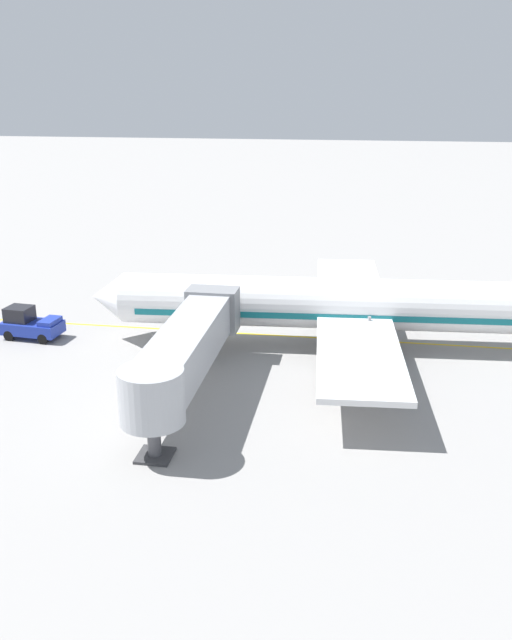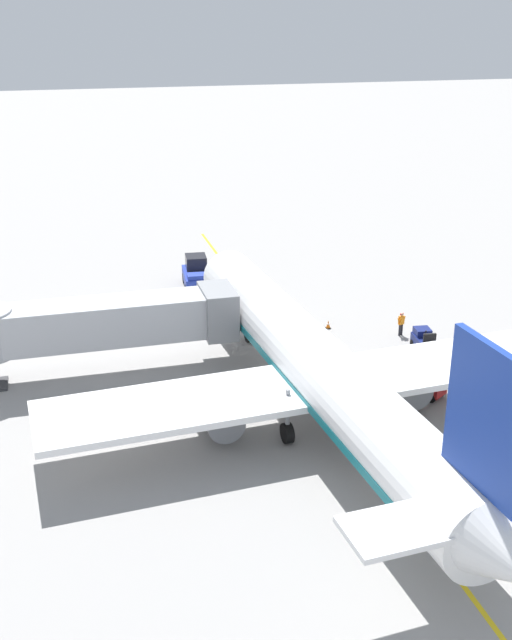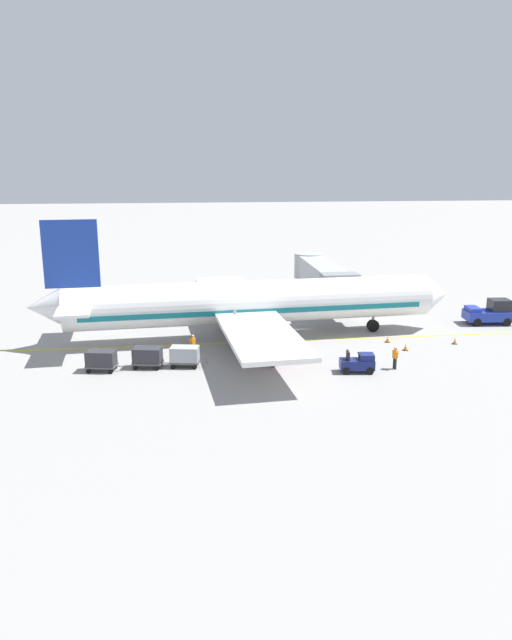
# 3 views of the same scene
# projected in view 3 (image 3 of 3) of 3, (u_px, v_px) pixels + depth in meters

# --- Properties ---
(ground_plane) EXTENTS (400.00, 400.00, 0.00)m
(ground_plane) POSITION_uv_depth(u_px,v_px,m) (242.00, 343.00, 52.19)
(ground_plane) COLOR gray
(gate_lead_in_line) EXTENTS (0.24, 80.00, 0.01)m
(gate_lead_in_line) POSITION_uv_depth(u_px,v_px,m) (242.00, 343.00, 52.19)
(gate_lead_in_line) COLOR gold
(gate_lead_in_line) RESTS_ON ground
(parked_airliner) EXTENTS (30.29, 37.35, 10.63)m
(parked_airliner) POSITION_uv_depth(u_px,v_px,m) (250.00, 303.00, 52.82)
(parked_airliner) COLOR white
(parked_airliner) RESTS_ON ground
(jet_bridge) EXTENTS (16.68, 3.50, 4.98)m
(jet_bridge) POSITION_uv_depth(u_px,v_px,m) (322.00, 276.00, 64.18)
(jet_bridge) COLOR #A8AAAF
(jet_bridge) RESTS_ON ground
(pushback_tractor) EXTENTS (2.59, 4.58, 2.40)m
(pushback_tractor) POSITION_uv_depth(u_px,v_px,m) (490.00, 313.00, 58.19)
(pushback_tractor) COLOR #1E339E
(pushback_tractor) RESTS_ON ground
(baggage_tug_lead) EXTENTS (2.36, 2.75, 1.62)m
(baggage_tug_lead) POSITION_uv_depth(u_px,v_px,m) (278.00, 354.00, 46.77)
(baggage_tug_lead) COLOR #B21E1E
(baggage_tug_lead) RESTS_ON ground
(baggage_tug_trailing) EXTENTS (1.55, 2.63, 1.62)m
(baggage_tug_trailing) POSITION_uv_depth(u_px,v_px,m) (358.00, 363.00, 44.63)
(baggage_tug_trailing) COLOR navy
(baggage_tug_trailing) RESTS_ON ground
(baggage_cart_front) EXTENTS (1.70, 2.98, 1.58)m
(baggage_cart_front) POSITION_uv_depth(u_px,v_px,m) (185.00, 355.00, 45.77)
(baggage_cart_front) COLOR #4C4C51
(baggage_cart_front) RESTS_ON ground
(baggage_cart_second_in_train) EXTENTS (1.70, 2.98, 1.58)m
(baggage_cart_second_in_train) POSITION_uv_depth(u_px,v_px,m) (148.00, 356.00, 45.54)
(baggage_cart_second_in_train) COLOR #4C4C51
(baggage_cart_second_in_train) RESTS_ON ground
(baggage_cart_third_in_train) EXTENTS (1.70, 2.98, 1.58)m
(baggage_cart_third_in_train) POSITION_uv_depth(u_px,v_px,m) (101.00, 359.00, 44.81)
(baggage_cart_third_in_train) COLOR #4C4C51
(baggage_cart_third_in_train) RESTS_ON ground
(ground_crew_wing_walker) EXTENTS (0.61, 0.54, 1.69)m
(ground_crew_wing_walker) POSITION_uv_depth(u_px,v_px,m) (193.00, 344.00, 48.62)
(ground_crew_wing_walker) COLOR #232328
(ground_crew_wing_walker) RESTS_ON ground
(ground_crew_loader) EXTENTS (0.71, 0.35, 1.69)m
(ground_crew_loader) POSITION_uv_depth(u_px,v_px,m) (395.00, 357.00, 45.27)
(ground_crew_loader) COLOR #232328
(ground_crew_loader) RESTS_ON ground
(safety_cone_nose_left) EXTENTS (0.36, 0.36, 0.59)m
(safety_cone_nose_left) POSITION_uv_depth(u_px,v_px,m) (406.00, 347.00, 50.00)
(safety_cone_nose_left) COLOR black
(safety_cone_nose_left) RESTS_ON ground
(safety_cone_nose_right) EXTENTS (0.36, 0.36, 0.59)m
(safety_cone_nose_right) POSITION_uv_depth(u_px,v_px,m) (388.00, 339.00, 52.28)
(safety_cone_nose_right) COLOR black
(safety_cone_nose_right) RESTS_ON ground
(safety_cone_wing_tip) EXTENTS (0.36, 0.36, 0.59)m
(safety_cone_wing_tip) POSITION_uv_depth(u_px,v_px,m) (455.00, 341.00, 51.76)
(safety_cone_wing_tip) COLOR black
(safety_cone_wing_tip) RESTS_ON ground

